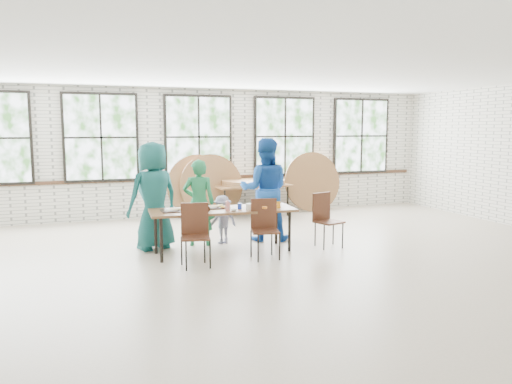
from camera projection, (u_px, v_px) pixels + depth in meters
room at (199, 139)px, 11.76m from camera, size 12.00×12.00×12.00m
dining_table at (223, 212)px, 8.31m from camera, size 2.44×0.95×0.74m
chair_near_left at (195, 229)px, 7.55m from camera, size 0.49×0.47×0.95m
chair_near_right at (264, 223)px, 8.02m from camera, size 0.50×0.49×0.95m
chair_spare at (325, 215)px, 8.77m from camera, size 0.53×0.52×0.95m
adult_teal at (153, 196)px, 8.54m from camera, size 1.05×0.86×1.85m
adult_green at (199, 203)px, 8.83m from camera, size 0.64×0.50×1.54m
toddler at (222, 220)px, 9.01m from camera, size 0.63×0.46×0.88m
adult_blue at (265, 190)px, 9.22m from camera, size 1.11×0.99×1.90m
storage_table at (253, 187)px, 11.84m from camera, size 1.84×0.86×0.74m
tabletop_clutter at (227, 208)px, 8.30m from camera, size 1.99×0.64×0.11m
round_tops_stacked at (253, 182)px, 11.83m from camera, size 1.50×1.50×0.13m
round_tops_leaning at (243, 185)px, 11.94m from camera, size 4.39×0.46×1.49m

